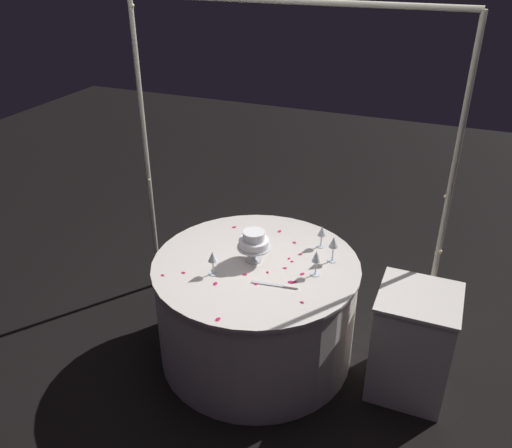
% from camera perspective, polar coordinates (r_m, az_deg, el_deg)
% --- Properties ---
extents(ground_plane, '(12.00, 12.00, 0.00)m').
position_cam_1_polar(ground_plane, '(3.92, -0.00, -13.52)').
color(ground_plane, black).
extents(decorative_arch, '(2.23, 0.06, 2.32)m').
position_cam_1_polar(decorative_arch, '(3.54, 2.96, 10.21)').
color(decorative_arch, '#B7B29E').
rests_on(decorative_arch, ground).
extents(main_table, '(1.37, 1.37, 0.75)m').
position_cam_1_polar(main_table, '(3.68, -0.00, -9.14)').
color(main_table, silver).
rests_on(main_table, ground).
extents(side_table, '(0.49, 0.49, 0.74)m').
position_cam_1_polar(side_table, '(3.56, 16.49, -12.20)').
color(side_table, silver).
rests_on(side_table, ground).
extents(tiered_cake, '(0.22, 0.22, 0.22)m').
position_cam_1_polar(tiered_cake, '(3.42, -0.23, -1.93)').
color(tiered_cake, silver).
rests_on(tiered_cake, main_table).
extents(wine_glass_0, '(0.06, 0.06, 0.17)m').
position_cam_1_polar(wine_glass_0, '(3.30, 6.52, -3.61)').
color(wine_glass_0, silver).
rests_on(wine_glass_0, main_table).
extents(wine_glass_1, '(0.06, 0.06, 0.16)m').
position_cam_1_polar(wine_glass_1, '(3.30, -4.69, -3.64)').
color(wine_glass_1, silver).
rests_on(wine_glass_1, main_table).
extents(wine_glass_2, '(0.06, 0.06, 0.16)m').
position_cam_1_polar(wine_glass_2, '(3.61, 7.11, -0.87)').
color(wine_glass_2, silver).
rests_on(wine_glass_2, main_table).
extents(wine_glass_3, '(0.06, 0.06, 0.18)m').
position_cam_1_polar(wine_glass_3, '(3.45, 8.36, -2.06)').
color(wine_glass_3, silver).
rests_on(wine_glass_3, main_table).
extents(cake_knife, '(0.30, 0.06, 0.01)m').
position_cam_1_polar(cake_knife, '(3.25, 2.36, -6.61)').
color(cake_knife, silver).
rests_on(cake_knife, main_table).
extents(rose_petal_0, '(0.04, 0.03, 0.00)m').
position_cam_1_polar(rose_petal_0, '(3.41, 3.14, -4.77)').
color(rose_petal_0, '#C61951').
rests_on(rose_petal_0, main_table).
extents(rose_petal_1, '(0.03, 0.03, 0.00)m').
position_cam_1_polar(rose_petal_1, '(3.48, 3.91, -4.05)').
color(rose_petal_1, '#C61951').
rests_on(rose_petal_1, main_table).
extents(rose_petal_2, '(0.03, 0.02, 0.00)m').
position_cam_1_polar(rose_petal_2, '(3.39, -10.03, -5.46)').
color(rose_petal_2, '#C61951').
rests_on(rose_petal_2, main_table).
extents(rose_petal_3, '(0.03, 0.04, 0.00)m').
position_cam_1_polar(rose_petal_3, '(2.99, -4.13, -10.21)').
color(rose_petal_3, '#C61951').
rests_on(rose_petal_3, main_table).
extents(rose_petal_4, '(0.03, 0.03, 0.00)m').
position_cam_1_polar(rose_petal_4, '(3.37, 1.25, -5.22)').
color(rose_petal_4, '#C61951').
rests_on(rose_petal_4, main_table).
extents(rose_petal_5, '(0.03, 0.04, 0.00)m').
position_cam_1_polar(rose_petal_5, '(3.83, 2.61, -0.80)').
color(rose_petal_5, '#C61951').
rests_on(rose_petal_5, main_table).
extents(rose_petal_6, '(0.04, 0.04, 0.00)m').
position_cam_1_polar(rose_petal_6, '(3.27, -0.00, -6.43)').
color(rose_petal_6, '#C61951').
rests_on(rose_petal_6, main_table).
extents(rose_petal_7, '(0.04, 0.04, 0.00)m').
position_cam_1_polar(rose_petal_7, '(3.88, -2.36, -0.33)').
color(rose_petal_7, '#C61951').
rests_on(rose_petal_7, main_table).
extents(rose_petal_8, '(0.03, 0.03, 0.00)m').
position_cam_1_polar(rose_petal_8, '(3.29, 4.23, -6.24)').
color(rose_petal_8, '#C61951').
rests_on(rose_petal_8, main_table).
extents(rose_petal_9, '(0.04, 0.03, 0.00)m').
position_cam_1_polar(rose_petal_9, '(3.69, 4.17, -2.00)').
color(rose_petal_9, '#C61951').
rests_on(rose_petal_9, main_table).
extents(rose_petal_10, '(0.02, 0.03, 0.00)m').
position_cam_1_polar(rose_petal_10, '(3.51, 3.58, -3.73)').
color(rose_petal_10, '#C61951').
rests_on(rose_petal_10, main_table).
extents(rose_petal_11, '(0.04, 0.03, 0.00)m').
position_cam_1_polar(rose_petal_11, '(3.28, 3.80, -6.27)').
color(rose_petal_11, '#C61951').
rests_on(rose_petal_11, main_table).
extents(rose_petal_12, '(0.03, 0.02, 0.00)m').
position_cam_1_polar(rose_petal_12, '(3.12, 5.00, -8.41)').
color(rose_petal_12, '#C61951').
rests_on(rose_petal_12, main_table).
extents(rose_petal_13, '(0.04, 0.04, 0.00)m').
position_cam_1_polar(rose_petal_13, '(3.36, 5.02, -5.38)').
color(rose_petal_13, '#C61951').
rests_on(rose_petal_13, main_table).
extents(rose_petal_14, '(0.04, 0.03, 0.00)m').
position_cam_1_polar(rose_petal_14, '(3.35, -1.22, -5.45)').
color(rose_petal_14, '#C61951').
rests_on(rose_petal_14, main_table).
extents(rose_petal_15, '(0.03, 0.04, 0.00)m').
position_cam_1_polar(rose_petal_15, '(3.27, -4.41, -6.42)').
color(rose_petal_15, '#C61951').
rests_on(rose_petal_15, main_table).
extents(rose_petal_16, '(0.04, 0.04, 0.00)m').
position_cam_1_polar(rose_petal_16, '(3.56, 4.80, -3.27)').
color(rose_petal_16, '#C61951').
rests_on(rose_petal_16, main_table).
extents(rose_petal_17, '(0.03, 0.02, 0.00)m').
position_cam_1_polar(rose_petal_17, '(3.39, -7.83, -5.22)').
color(rose_petal_17, '#C61951').
rests_on(rose_petal_17, main_table).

